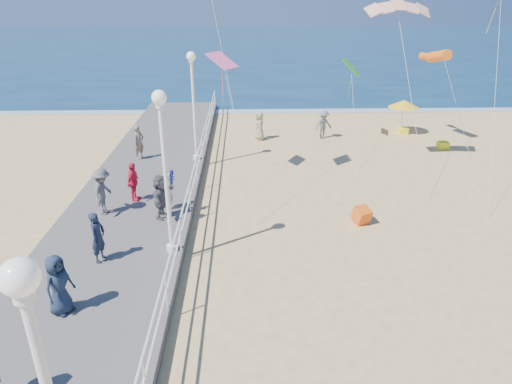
{
  "coord_description": "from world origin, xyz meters",
  "views": [
    {
      "loc": [
        -2.93,
        -13.16,
        8.31
      ],
      "look_at": [
        -2.5,
        2.0,
        1.6
      ],
      "focal_mm": 32.0,
      "sensor_mm": 36.0,
      "label": 1
    }
  ],
  "objects_px": {
    "lamp_post_mid": "(164,158)",
    "spectator_6": "(139,142)",
    "spectator_3": "(133,182)",
    "spectator_4": "(58,285)",
    "beach_umbrella": "(404,104)",
    "beach_chair_left": "(443,145)",
    "toddler_held": "(173,178)",
    "beach_walker_c": "(260,126)",
    "lamp_post_far": "(193,95)",
    "spectator_5": "(161,196)",
    "spectator_0": "(98,237)",
    "woman_holding_toddler": "(169,191)",
    "beach_walker_a": "(323,125)",
    "spectator_2": "(103,192)",
    "beach_chair_right": "(403,131)",
    "box_kite": "(362,217)"
  },
  "relations": [
    {
      "from": "spectator_0",
      "to": "spectator_4",
      "type": "distance_m",
      "value": 2.56
    },
    {
      "from": "spectator_0",
      "to": "spectator_2",
      "type": "distance_m",
      "value": 3.48
    },
    {
      "from": "lamp_post_far",
      "to": "spectator_2",
      "type": "height_order",
      "value": "lamp_post_far"
    },
    {
      "from": "beach_walker_a",
      "to": "beach_chair_left",
      "type": "relative_size",
      "value": 3.17
    },
    {
      "from": "woman_holding_toddler",
      "to": "toddler_held",
      "type": "bearing_deg",
      "value": -29.36
    },
    {
      "from": "spectator_0",
      "to": "beach_walker_a",
      "type": "bearing_deg",
      "value": -21.36
    },
    {
      "from": "spectator_6",
      "to": "beach_umbrella",
      "type": "relative_size",
      "value": 0.82
    },
    {
      "from": "spectator_2",
      "to": "beach_chair_right",
      "type": "height_order",
      "value": "spectator_2"
    },
    {
      "from": "box_kite",
      "to": "spectator_0",
      "type": "bearing_deg",
      "value": 174.89
    },
    {
      "from": "beach_chair_right",
      "to": "beach_walker_c",
      "type": "bearing_deg",
      "value": -173.73
    },
    {
      "from": "spectator_0",
      "to": "spectator_2",
      "type": "bearing_deg",
      "value": 25.26
    },
    {
      "from": "spectator_3",
      "to": "spectator_4",
      "type": "bearing_deg",
      "value": -173.73
    },
    {
      "from": "lamp_post_far",
      "to": "spectator_0",
      "type": "distance_m",
      "value": 10.09
    },
    {
      "from": "lamp_post_far",
      "to": "spectator_5",
      "type": "bearing_deg",
      "value": -96.17
    },
    {
      "from": "beach_umbrella",
      "to": "beach_chair_left",
      "type": "relative_size",
      "value": 3.89
    },
    {
      "from": "lamp_post_far",
      "to": "woman_holding_toddler",
      "type": "xyz_separation_m",
      "value": [
        -0.52,
        -5.79,
        -2.51
      ]
    },
    {
      "from": "spectator_2",
      "to": "lamp_post_mid",
      "type": "bearing_deg",
      "value": -127.58
    },
    {
      "from": "beach_chair_left",
      "to": "beach_umbrella",
      "type": "bearing_deg",
      "value": 116.55
    },
    {
      "from": "lamp_post_mid",
      "to": "beach_walker_c",
      "type": "relative_size",
      "value": 3.1
    },
    {
      "from": "beach_walker_a",
      "to": "beach_chair_right",
      "type": "bearing_deg",
      "value": -13.07
    },
    {
      "from": "spectator_2",
      "to": "spectator_6",
      "type": "relative_size",
      "value": 1.05
    },
    {
      "from": "lamp_post_far",
      "to": "spectator_3",
      "type": "distance_m",
      "value": 5.92
    },
    {
      "from": "woman_holding_toddler",
      "to": "spectator_6",
      "type": "xyz_separation_m",
      "value": [
        -2.37,
        5.9,
        0.12
      ]
    },
    {
      "from": "woman_holding_toddler",
      "to": "beach_walker_c",
      "type": "height_order",
      "value": "woman_holding_toddler"
    },
    {
      "from": "lamp_post_mid",
      "to": "spectator_6",
      "type": "xyz_separation_m",
      "value": [
        -2.89,
        9.11,
        -2.38
      ]
    },
    {
      "from": "toddler_held",
      "to": "spectator_6",
      "type": "xyz_separation_m",
      "value": [
        -2.52,
        5.75,
        -0.34
      ]
    },
    {
      "from": "spectator_5",
      "to": "beach_chair_left",
      "type": "distance_m",
      "value": 17.2
    },
    {
      "from": "spectator_3",
      "to": "beach_chair_left",
      "type": "height_order",
      "value": "spectator_3"
    },
    {
      "from": "lamp_post_mid",
      "to": "beach_walker_c",
      "type": "height_order",
      "value": "lamp_post_mid"
    },
    {
      "from": "spectator_5",
      "to": "beach_chair_right",
      "type": "xyz_separation_m",
      "value": [
        13.23,
        12.06,
        -1.06
      ]
    },
    {
      "from": "beach_chair_left",
      "to": "beach_walker_a",
      "type": "bearing_deg",
      "value": 162.42
    },
    {
      "from": "spectator_5",
      "to": "lamp_post_mid",
      "type": "bearing_deg",
      "value": -151.82
    },
    {
      "from": "spectator_3",
      "to": "beach_walker_c",
      "type": "distance_m",
      "value": 10.95
    },
    {
      "from": "spectator_0",
      "to": "beach_chair_left",
      "type": "distance_m",
      "value": 20.11
    },
    {
      "from": "spectator_3",
      "to": "beach_chair_left",
      "type": "distance_m",
      "value": 17.65
    },
    {
      "from": "spectator_4",
      "to": "spectator_5",
      "type": "relative_size",
      "value": 1.0
    },
    {
      "from": "spectator_4",
      "to": "beach_chair_right",
      "type": "relative_size",
      "value": 3.13
    },
    {
      "from": "spectator_4",
      "to": "beach_umbrella",
      "type": "bearing_deg",
      "value": -14.19
    },
    {
      "from": "lamp_post_mid",
      "to": "spectator_4",
      "type": "relative_size",
      "value": 3.09
    },
    {
      "from": "toddler_held",
      "to": "beach_walker_c",
      "type": "relative_size",
      "value": 0.43
    },
    {
      "from": "lamp_post_far",
      "to": "toddler_held",
      "type": "height_order",
      "value": "lamp_post_far"
    },
    {
      "from": "beach_walker_c",
      "to": "beach_chair_left",
      "type": "relative_size",
      "value": 3.12
    },
    {
      "from": "spectator_0",
      "to": "lamp_post_far",
      "type": "bearing_deg",
      "value": -0.5
    },
    {
      "from": "spectator_0",
      "to": "spectator_5",
      "type": "height_order",
      "value": "spectator_5"
    },
    {
      "from": "spectator_2",
      "to": "beach_chair_left",
      "type": "height_order",
      "value": "spectator_2"
    },
    {
      "from": "toddler_held",
      "to": "woman_holding_toddler",
      "type": "bearing_deg",
      "value": 150.64
    },
    {
      "from": "spectator_2",
      "to": "spectator_0",
      "type": "bearing_deg",
      "value": -160.84
    },
    {
      "from": "lamp_post_far",
      "to": "spectator_4",
      "type": "height_order",
      "value": "lamp_post_far"
    },
    {
      "from": "woman_holding_toddler",
      "to": "spectator_3",
      "type": "height_order",
      "value": "spectator_3"
    },
    {
      "from": "lamp_post_far",
      "to": "toddler_held",
      "type": "distance_m",
      "value": 6.01
    }
  ]
}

